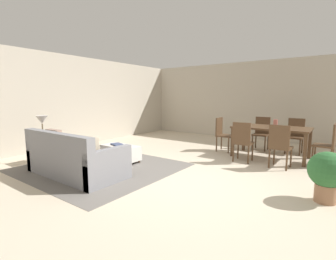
{
  "coord_description": "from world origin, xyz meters",
  "views": [
    {
      "loc": [
        2.17,
        -3.63,
        1.48
      ],
      "look_at": [
        -1.05,
        0.8,
        0.73
      ],
      "focal_mm": 25.88,
      "sensor_mm": 36.0,
      "label": 1
    }
  ],
  "objects_px": {
    "table_lamp": "(42,121)",
    "ottoman_table": "(121,152)",
    "dining_chair_near_right": "(280,144)",
    "vase_centerpiece": "(275,123)",
    "dining_chair_head_west": "(222,132)",
    "dining_chair_near_left": "(242,140)",
    "couch": "(74,160)",
    "dining_table": "(271,130)",
    "side_table": "(44,144)",
    "book_on_ottoman": "(117,144)",
    "dining_chair_far_right": "(295,134)",
    "potted_plant": "(327,173)",
    "dining_chair_head_east": "(328,142)",
    "dining_chair_far_left": "(262,131)"
  },
  "relations": [
    {
      "from": "table_lamp",
      "to": "dining_chair_near_right",
      "type": "xyz_separation_m",
      "value": [
        4.36,
        2.66,
        -0.44
      ]
    },
    {
      "from": "dining_chair_near_left",
      "to": "potted_plant",
      "type": "height_order",
      "value": "dining_chair_near_left"
    },
    {
      "from": "dining_chair_far_right",
      "to": "dining_chair_head_east",
      "type": "relative_size",
      "value": 1.0
    },
    {
      "from": "dining_chair_head_east",
      "to": "vase_centerpiece",
      "type": "relative_size",
      "value": 4.88
    },
    {
      "from": "ottoman_table",
      "to": "dining_chair_far_right",
      "type": "height_order",
      "value": "dining_chair_far_right"
    },
    {
      "from": "dining_chair_far_right",
      "to": "potted_plant",
      "type": "bearing_deg",
      "value": -74.44
    },
    {
      "from": "dining_chair_far_right",
      "to": "potted_plant",
      "type": "distance_m",
      "value": 3.26
    },
    {
      "from": "dining_table",
      "to": "dining_chair_near_left",
      "type": "height_order",
      "value": "dining_chair_near_left"
    },
    {
      "from": "side_table",
      "to": "book_on_ottoman",
      "type": "height_order",
      "value": "side_table"
    },
    {
      "from": "table_lamp",
      "to": "book_on_ottoman",
      "type": "bearing_deg",
      "value": 42.56
    },
    {
      "from": "dining_chair_head_east",
      "to": "dining_chair_head_west",
      "type": "xyz_separation_m",
      "value": [
        -2.45,
        0.03,
        0.0
      ]
    },
    {
      "from": "side_table",
      "to": "dining_chair_near_right",
      "type": "distance_m",
      "value": 5.11
    },
    {
      "from": "ottoman_table",
      "to": "dining_chair_near_left",
      "type": "distance_m",
      "value": 2.8
    },
    {
      "from": "dining_chair_far_right",
      "to": "dining_chair_near_right",
      "type": "bearing_deg",
      "value": -90.63
    },
    {
      "from": "vase_centerpiece",
      "to": "table_lamp",
      "type": "bearing_deg",
      "value": -139.25
    },
    {
      "from": "side_table",
      "to": "vase_centerpiece",
      "type": "distance_m",
      "value": 5.4
    },
    {
      "from": "book_on_ottoman",
      "to": "potted_plant",
      "type": "bearing_deg",
      "value": 2.86
    },
    {
      "from": "dining_chair_head_west",
      "to": "vase_centerpiece",
      "type": "relative_size",
      "value": 4.88
    },
    {
      "from": "dining_table",
      "to": "dining_chair_far_left",
      "type": "height_order",
      "value": "dining_chair_far_left"
    },
    {
      "from": "dining_table",
      "to": "book_on_ottoman",
      "type": "relative_size",
      "value": 6.61
    },
    {
      "from": "potted_plant",
      "to": "dining_table",
      "type": "bearing_deg",
      "value": 119.63
    },
    {
      "from": "couch",
      "to": "book_on_ottoman",
      "type": "height_order",
      "value": "couch"
    },
    {
      "from": "dining_chair_far_right",
      "to": "dining_chair_head_east",
      "type": "distance_m",
      "value": 1.2
    },
    {
      "from": "table_lamp",
      "to": "dining_chair_head_east",
      "type": "distance_m",
      "value": 6.26
    },
    {
      "from": "table_lamp",
      "to": "ottoman_table",
      "type": "bearing_deg",
      "value": 40.36
    },
    {
      "from": "book_on_ottoman",
      "to": "potted_plant",
      "type": "xyz_separation_m",
      "value": [
        4.07,
        0.2,
        0.03
      ]
    },
    {
      "from": "dining_chair_near_right",
      "to": "dining_chair_near_left",
      "type": "bearing_deg",
      "value": 176.54
    },
    {
      "from": "dining_chair_far_right",
      "to": "dining_chair_head_west",
      "type": "distance_m",
      "value": 1.89
    },
    {
      "from": "side_table",
      "to": "dining_chair_head_west",
      "type": "bearing_deg",
      "value": 52.55
    },
    {
      "from": "vase_centerpiece",
      "to": "dining_chair_head_west",
      "type": "bearing_deg",
      "value": 178.69
    },
    {
      "from": "ottoman_table",
      "to": "book_on_ottoman",
      "type": "relative_size",
      "value": 3.52
    },
    {
      "from": "dining_table",
      "to": "dining_chair_near_right",
      "type": "distance_m",
      "value": 0.97
    },
    {
      "from": "dining_chair_near_right",
      "to": "book_on_ottoman",
      "type": "distance_m",
      "value": 3.55
    },
    {
      "from": "couch",
      "to": "dining_chair_head_east",
      "type": "bearing_deg",
      "value": 42.97
    },
    {
      "from": "couch",
      "to": "vase_centerpiece",
      "type": "relative_size",
      "value": 10.62
    },
    {
      "from": "table_lamp",
      "to": "dining_chair_near_left",
      "type": "distance_m",
      "value": 4.5
    },
    {
      "from": "dining_chair_near_left",
      "to": "dining_chair_near_right",
      "type": "bearing_deg",
      "value": -3.46
    },
    {
      "from": "side_table",
      "to": "dining_chair_near_right",
      "type": "xyz_separation_m",
      "value": [
        4.36,
        2.66,
        0.08
      ]
    },
    {
      "from": "ottoman_table",
      "to": "dining_table",
      "type": "relative_size",
      "value": 0.53
    },
    {
      "from": "couch",
      "to": "vase_centerpiece",
      "type": "distance_m",
      "value": 4.58
    },
    {
      "from": "dining_chair_head_east",
      "to": "potted_plant",
      "type": "height_order",
      "value": "dining_chair_head_east"
    },
    {
      "from": "dining_chair_near_left",
      "to": "book_on_ottoman",
      "type": "xyz_separation_m",
      "value": [
        -2.38,
        -1.62,
        -0.12
      ]
    },
    {
      "from": "dining_chair_near_right",
      "to": "book_on_ottoman",
      "type": "relative_size",
      "value": 3.54
    },
    {
      "from": "side_table",
      "to": "table_lamp",
      "type": "height_order",
      "value": "table_lamp"
    },
    {
      "from": "dining_chair_far_right",
      "to": "book_on_ottoman",
      "type": "height_order",
      "value": "dining_chair_far_right"
    },
    {
      "from": "dining_chair_far_left",
      "to": "potted_plant",
      "type": "distance_m",
      "value": 3.53
    },
    {
      "from": "dining_chair_near_right",
      "to": "vase_centerpiece",
      "type": "distance_m",
      "value": 0.96
    },
    {
      "from": "dining_chair_near_left",
      "to": "vase_centerpiece",
      "type": "xyz_separation_m",
      "value": [
        0.51,
        0.8,
        0.33
      ]
    },
    {
      "from": "table_lamp",
      "to": "dining_chair_far_left",
      "type": "relative_size",
      "value": 0.57
    },
    {
      "from": "dining_chair_far_left",
      "to": "dining_chair_head_west",
      "type": "bearing_deg",
      "value": -134.61
    }
  ]
}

